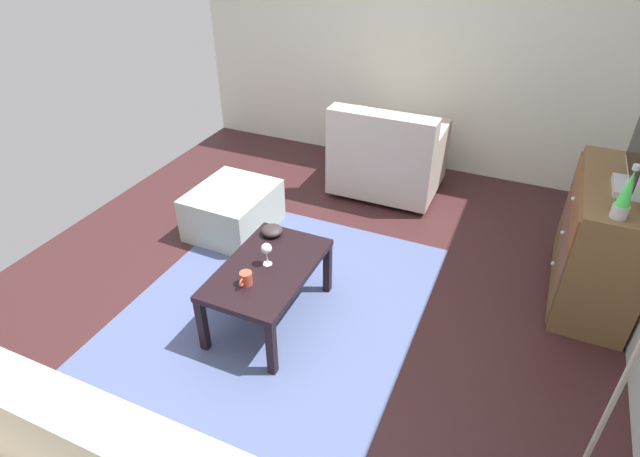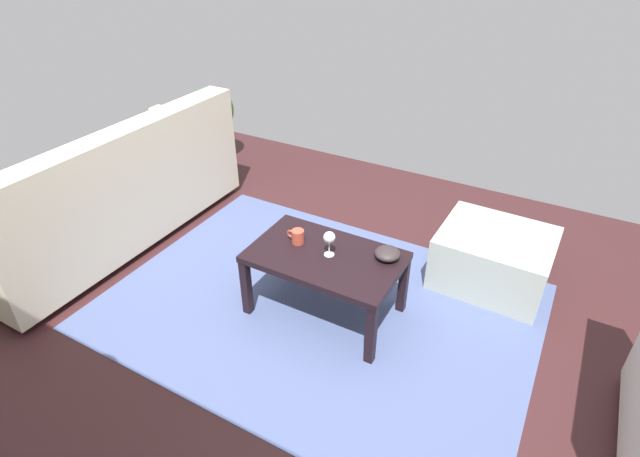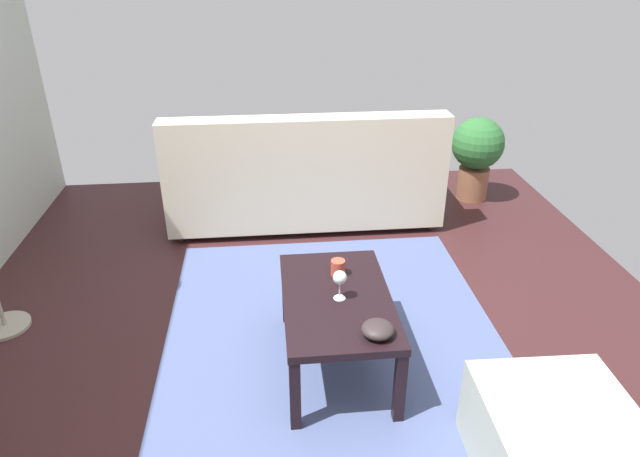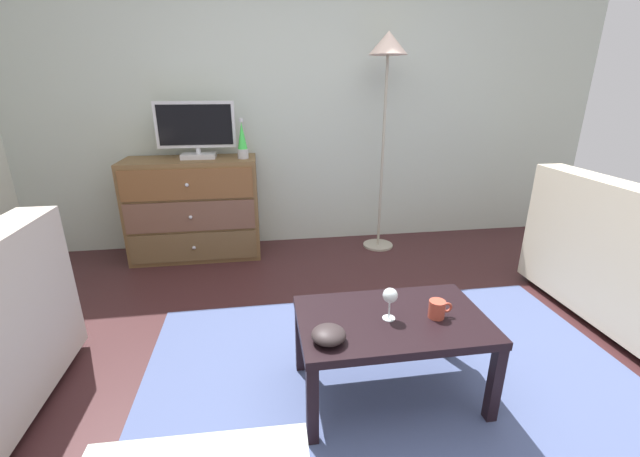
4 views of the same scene
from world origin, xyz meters
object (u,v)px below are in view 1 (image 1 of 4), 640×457
(dresser, at_px, (601,241))
(mug, at_px, (246,279))
(ottoman, at_px, (233,210))
(coffee_table, at_px, (268,273))
(bowl_decorative, at_px, (272,230))
(lava_lamp, at_px, (626,195))
(armchair, at_px, (387,158))
(wine_glass, at_px, (266,249))

(dresser, distance_m, mug, 2.40)
(dresser, bearing_deg, ottoman, -83.04)
(coffee_table, distance_m, bowl_decorative, 0.37)
(lava_lamp, relative_size, ottoman, 0.47)
(dresser, xyz_separation_m, mug, (1.37, -1.97, 0.04))
(armchair, bearing_deg, lava_lamp, 53.63)
(wine_glass, relative_size, mug, 1.38)
(bowl_decorative, bearing_deg, wine_glass, 23.18)
(wine_glass, bearing_deg, bowl_decorative, -156.82)
(coffee_table, xyz_separation_m, bowl_decorative, (-0.33, -0.14, 0.09))
(lava_lamp, bearing_deg, dresser, 174.50)
(lava_lamp, relative_size, coffee_table, 0.37)
(wine_glass, distance_m, bowl_decorative, 0.34)
(lava_lamp, distance_m, bowl_decorative, 2.14)
(dresser, distance_m, ottoman, 2.76)
(wine_glass, height_order, bowl_decorative, wine_glass)
(lava_lamp, distance_m, wine_glass, 2.08)
(coffee_table, xyz_separation_m, mug, (0.21, -0.03, 0.10))
(wine_glass, xyz_separation_m, bowl_decorative, (-0.31, -0.13, -0.08))
(ottoman, bearing_deg, lava_lamp, 87.51)
(armchair, bearing_deg, wine_glass, -5.17)
(dresser, xyz_separation_m, lava_lamp, (0.45, -0.04, 0.58))
(dresser, distance_m, armchair, 1.95)
(dresser, bearing_deg, bowl_decorative, -68.14)
(mug, bearing_deg, coffee_table, 171.61)
(dresser, bearing_deg, wine_glass, -59.62)
(coffee_table, bearing_deg, ottoman, -136.12)
(dresser, relative_size, wine_glass, 7.01)
(wine_glass, relative_size, ottoman, 0.22)
(wine_glass, distance_m, mug, 0.24)
(lava_lamp, distance_m, mug, 2.20)
(lava_lamp, distance_m, coffee_table, 2.12)
(lava_lamp, height_order, wine_glass, lava_lamp)
(dresser, bearing_deg, coffee_table, -59.04)
(bowl_decorative, height_order, armchair, armchair)
(lava_lamp, xyz_separation_m, bowl_decorative, (0.38, -2.03, -0.55))
(bowl_decorative, bearing_deg, lava_lamp, 100.66)
(bowl_decorative, bearing_deg, armchair, 169.41)
(dresser, xyz_separation_m, armchair, (-0.82, -1.77, -0.08))
(coffee_table, bearing_deg, bowl_decorative, -156.72)
(lava_lamp, bearing_deg, wine_glass, -70.05)
(mug, bearing_deg, wine_glass, 174.75)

